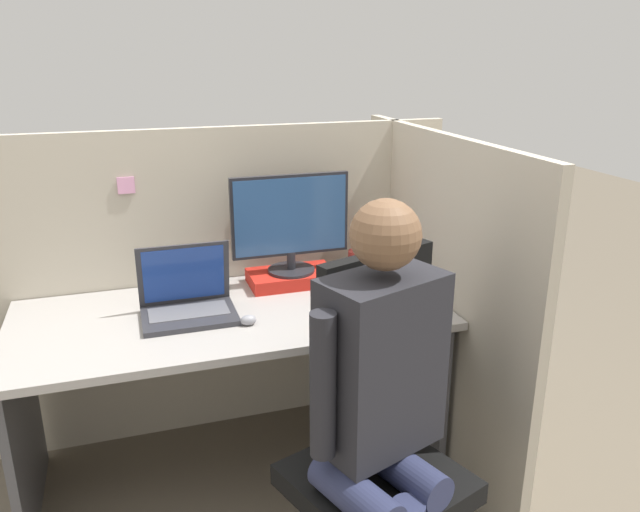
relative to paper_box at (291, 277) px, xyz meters
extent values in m
cube|color=#B7AD99|center=(-0.30, 0.18, -0.06)|extent=(2.11, 0.04, 1.35)
cube|color=#F4EA66|center=(-0.16, 0.15, 0.22)|extent=(0.09, 0.01, 0.09)
cube|color=#EA9EC6|center=(-0.63, 0.15, 0.41)|extent=(0.07, 0.01, 0.07)
cube|color=#B7AD99|center=(0.53, -0.29, -0.06)|extent=(0.04, 1.38, 1.35)
cube|color=#9E9993|center=(-0.30, -0.21, -0.04)|extent=(1.61, 0.73, 0.03)
cube|color=#4C4C51|center=(-1.07, -0.21, -0.40)|extent=(0.03, 0.62, 0.68)
cube|color=#4C4C51|center=(0.47, -0.21, -0.40)|extent=(0.03, 0.62, 0.68)
cube|color=red|center=(0.00, 0.00, 0.00)|extent=(0.36, 0.21, 0.05)
cylinder|color=#232328|center=(0.00, 0.00, 0.03)|extent=(0.20, 0.20, 0.01)
cylinder|color=#232328|center=(0.00, 0.00, 0.08)|extent=(0.04, 0.04, 0.07)
cube|color=#232328|center=(0.00, 0.00, 0.27)|extent=(0.49, 0.02, 0.34)
cube|color=#2D5184|center=(0.00, -0.01, 0.27)|extent=(0.47, 0.00, 0.31)
cube|color=#2D2D33|center=(-0.45, -0.23, -0.02)|extent=(0.34, 0.25, 0.02)
cube|color=#5B5B60|center=(-0.45, -0.21, -0.01)|extent=(0.29, 0.14, 0.00)
cube|color=#2D2D33|center=(-0.45, -0.13, 0.11)|extent=(0.34, 0.05, 0.24)
cube|color=#1E3D93|center=(-0.45, -0.13, 0.11)|extent=(0.30, 0.04, 0.21)
ellipsoid|color=gray|center=(-0.26, -0.35, -0.01)|extent=(0.06, 0.04, 0.04)
cube|color=#2D2D33|center=(0.38, -0.25, 0.00)|extent=(0.04, 0.13, 0.05)
cone|color=orange|center=(-0.02, -0.49, -0.01)|extent=(0.04, 0.11, 0.04)
cylinder|color=green|center=(-0.02, -0.42, -0.01)|extent=(0.02, 0.02, 0.02)
cube|color=black|center=(0.00, -0.95, -0.32)|extent=(0.59, 0.59, 0.07)
cube|color=black|center=(0.08, -0.71, 0.02)|extent=(0.43, 0.19, 0.61)
cylinder|color=#282D4C|center=(-0.12, -1.08, -0.23)|extent=(0.20, 0.31, 0.11)
cylinder|color=#282D4C|center=(0.05, -1.02, -0.23)|extent=(0.20, 0.31, 0.11)
cube|color=#232328|center=(0.00, -0.95, 0.09)|extent=(0.39, 0.30, 0.52)
sphere|color=brown|center=(0.00, -0.95, 0.46)|extent=(0.19, 0.19, 0.19)
cylinder|color=#232328|center=(-0.20, -1.02, 0.09)|extent=(0.07, 0.07, 0.41)
cylinder|color=#232328|center=(0.19, -0.89, 0.09)|extent=(0.07, 0.07, 0.41)
cylinder|color=#A3332D|center=(0.31, 0.02, 0.03)|extent=(0.09, 0.09, 0.11)
camera|label=1|loc=(-0.64, -2.38, 0.93)|focal=35.00mm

